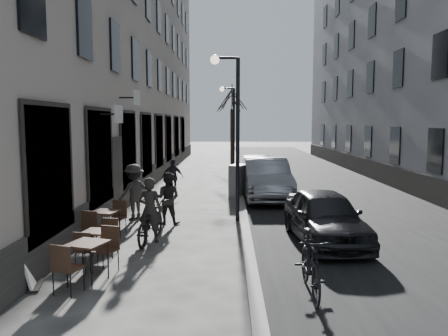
{
  "coord_description": "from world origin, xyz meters",
  "views": [
    {
      "loc": [
        -0.25,
        -7.41,
        3.09
      ],
      "look_at": [
        -0.41,
        4.71,
        1.8
      ],
      "focal_mm": 35.0,
      "sensor_mm": 36.0,
      "label": 1
    }
  ],
  "objects_px": {
    "tree_far": "(232,101)",
    "sign_board": "(28,264)",
    "pedestrian_far": "(173,177)",
    "bicycle": "(150,222)",
    "streetlamp_near": "(232,119)",
    "pedestrian_mid": "(134,192)",
    "bistro_set_c": "(106,222)",
    "car_mid": "(266,179)",
    "tree_near": "(232,97)",
    "streetlamp_far": "(231,120)",
    "bistro_set_a": "(88,258)",
    "car_near": "(325,216)",
    "bistro_set_b": "(97,243)",
    "utility_cabinet": "(238,181)",
    "moped": "(310,264)",
    "car_far": "(258,169)",
    "pedestrian_near": "(168,198)"
  },
  "relations": [
    {
      "from": "moped",
      "to": "tree_far",
      "type": "bearing_deg",
      "value": 93.58
    },
    {
      "from": "streetlamp_far",
      "to": "moped",
      "type": "distance_m",
      "value": 18.06
    },
    {
      "from": "streetlamp_near",
      "to": "pedestrian_far",
      "type": "distance_m",
      "value": 5.97
    },
    {
      "from": "streetlamp_far",
      "to": "moped",
      "type": "xyz_separation_m",
      "value": [
        1.37,
        -17.82,
        -2.6
      ]
    },
    {
      "from": "car_near",
      "to": "bistro_set_c",
      "type": "bearing_deg",
      "value": 174.98
    },
    {
      "from": "bicycle",
      "to": "car_far",
      "type": "distance_m",
      "value": 12.03
    },
    {
      "from": "bistro_set_c",
      "to": "bicycle",
      "type": "xyz_separation_m",
      "value": [
        1.19,
        -0.16,
        0.04
      ]
    },
    {
      "from": "pedestrian_far",
      "to": "car_near",
      "type": "xyz_separation_m",
      "value": [
        4.86,
        -7.27,
        -0.08
      ]
    },
    {
      "from": "streetlamp_far",
      "to": "pedestrian_mid",
      "type": "distance_m",
      "value": 12.46
    },
    {
      "from": "bicycle",
      "to": "pedestrian_near",
      "type": "height_order",
      "value": "pedestrian_near"
    },
    {
      "from": "pedestrian_mid",
      "to": "moped",
      "type": "bearing_deg",
      "value": 82.42
    },
    {
      "from": "tree_far",
      "to": "sign_board",
      "type": "xyz_separation_m",
      "value": [
        -3.92,
        -26.56,
        -4.21
      ]
    },
    {
      "from": "pedestrian_far",
      "to": "streetlamp_far",
      "type": "bearing_deg",
      "value": 53.87
    },
    {
      "from": "tree_near",
      "to": "tree_far",
      "type": "relative_size",
      "value": 1.0
    },
    {
      "from": "bistro_set_b",
      "to": "moped",
      "type": "relative_size",
      "value": 0.77
    },
    {
      "from": "streetlamp_near",
      "to": "pedestrian_near",
      "type": "relative_size",
      "value": 3.24
    },
    {
      "from": "streetlamp_near",
      "to": "bistro_set_b",
      "type": "xyz_separation_m",
      "value": [
        -3.0,
        -4.03,
        -2.74
      ]
    },
    {
      "from": "bistro_set_b",
      "to": "car_far",
      "type": "height_order",
      "value": "car_far"
    },
    {
      "from": "car_far",
      "to": "pedestrian_far",
      "type": "bearing_deg",
      "value": -129.86
    },
    {
      "from": "tree_far",
      "to": "car_mid",
      "type": "xyz_separation_m",
      "value": [
        1.32,
        -17.04,
        -3.85
      ]
    },
    {
      "from": "pedestrian_far",
      "to": "bistro_set_a",
      "type": "bearing_deg",
      "value": -108.66
    },
    {
      "from": "tree_far",
      "to": "utility_cabinet",
      "type": "distance_m",
      "value": 17.13
    },
    {
      "from": "streetlamp_near",
      "to": "car_far",
      "type": "bearing_deg",
      "value": 81.36
    },
    {
      "from": "pedestrian_mid",
      "to": "car_mid",
      "type": "relative_size",
      "value": 0.36
    },
    {
      "from": "pedestrian_mid",
      "to": "car_mid",
      "type": "height_order",
      "value": "pedestrian_mid"
    },
    {
      "from": "sign_board",
      "to": "bicycle",
      "type": "bearing_deg",
      "value": 47.08
    },
    {
      "from": "streetlamp_far",
      "to": "bistro_set_c",
      "type": "distance_m",
      "value": 14.89
    },
    {
      "from": "tree_far",
      "to": "pedestrian_far",
      "type": "distance_m",
      "value": 16.79
    },
    {
      "from": "bistro_set_a",
      "to": "car_near",
      "type": "relative_size",
      "value": 0.41
    },
    {
      "from": "tree_near",
      "to": "pedestrian_far",
      "type": "xyz_separation_m",
      "value": [
        -2.56,
        -10.13,
        -3.91
      ]
    },
    {
      "from": "utility_cabinet",
      "to": "pedestrian_far",
      "type": "distance_m",
      "value": 2.81
    },
    {
      "from": "utility_cabinet",
      "to": "pedestrian_mid",
      "type": "height_order",
      "value": "pedestrian_mid"
    },
    {
      "from": "bistro_set_a",
      "to": "pedestrian_far",
      "type": "height_order",
      "value": "pedestrian_far"
    },
    {
      "from": "pedestrian_far",
      "to": "car_mid",
      "type": "height_order",
      "value": "car_mid"
    },
    {
      "from": "streetlamp_near",
      "to": "tree_near",
      "type": "bearing_deg",
      "value": 89.72
    },
    {
      "from": "sign_board",
      "to": "moped",
      "type": "distance_m",
      "value": 5.22
    },
    {
      "from": "tree_near",
      "to": "car_far",
      "type": "height_order",
      "value": "tree_near"
    },
    {
      "from": "tree_far",
      "to": "bicycle",
      "type": "relative_size",
      "value": 2.92
    },
    {
      "from": "moped",
      "to": "bicycle",
      "type": "bearing_deg",
      "value": 136.69
    },
    {
      "from": "pedestrian_far",
      "to": "bicycle",
      "type": "bearing_deg",
      "value": -104.02
    },
    {
      "from": "pedestrian_near",
      "to": "car_far",
      "type": "distance_m",
      "value": 10.07
    },
    {
      "from": "pedestrian_mid",
      "to": "utility_cabinet",
      "type": "bearing_deg",
      "value": -173.14
    },
    {
      "from": "streetlamp_near",
      "to": "bicycle",
      "type": "xyz_separation_m",
      "value": [
        -2.12,
        -2.43,
        -2.65
      ]
    },
    {
      "from": "streetlamp_far",
      "to": "pedestrian_mid",
      "type": "xyz_separation_m",
      "value": [
        -3.09,
        -11.85,
        -2.28
      ]
    },
    {
      "from": "bistro_set_b",
      "to": "pedestrian_far",
      "type": "bearing_deg",
      "value": 96.11
    },
    {
      "from": "car_mid",
      "to": "bistro_set_b",
      "type": "bearing_deg",
      "value": -120.02
    },
    {
      "from": "streetlamp_near",
      "to": "pedestrian_mid",
      "type": "distance_m",
      "value": 3.84
    },
    {
      "from": "streetlamp_near",
      "to": "bistro_set_c",
      "type": "height_order",
      "value": "streetlamp_near"
    },
    {
      "from": "bistro_set_c",
      "to": "car_mid",
      "type": "height_order",
      "value": "car_mid"
    },
    {
      "from": "bistro_set_c",
      "to": "pedestrian_mid",
      "type": "bearing_deg",
      "value": 99.08
    }
  ]
}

